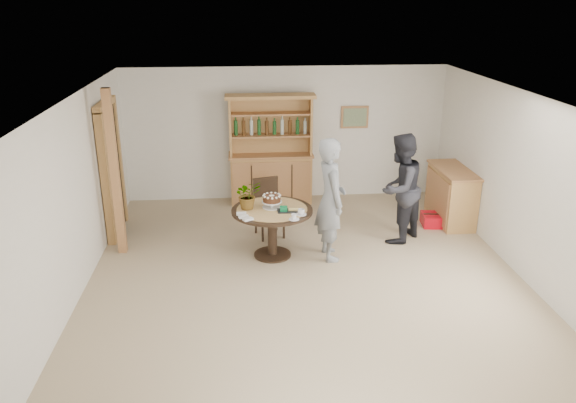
# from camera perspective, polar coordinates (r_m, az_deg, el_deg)

# --- Properties ---
(ground) EXTENTS (7.00, 7.00, 0.00)m
(ground) POSITION_cam_1_polar(r_m,az_deg,el_deg) (7.81, 1.91, -8.12)
(ground) COLOR tan
(ground) RESTS_ON ground
(room_shell) EXTENTS (6.04, 7.04, 2.52)m
(room_shell) POSITION_cam_1_polar(r_m,az_deg,el_deg) (7.16, 2.08, 4.27)
(room_shell) COLOR white
(room_shell) RESTS_ON ground
(doorway) EXTENTS (0.13, 1.10, 2.18)m
(doorway) POSITION_cam_1_polar(r_m,az_deg,el_deg) (9.43, -17.55, 3.27)
(doorway) COLOR black
(doorway) RESTS_ON ground
(pine_post) EXTENTS (0.12, 0.12, 2.50)m
(pine_post) POSITION_cam_1_polar(r_m,az_deg,el_deg) (8.59, -17.19, 2.70)
(pine_post) COLOR #AE7549
(pine_post) RESTS_ON ground
(hutch) EXTENTS (1.62, 0.54, 2.04)m
(hutch) POSITION_cam_1_polar(r_m,az_deg,el_deg) (10.52, -1.75, 3.56)
(hutch) COLOR tan
(hutch) RESTS_ON ground
(sideboard) EXTENTS (0.54, 1.26, 0.94)m
(sideboard) POSITION_cam_1_polar(r_m,az_deg,el_deg) (10.06, 16.26, 0.64)
(sideboard) COLOR tan
(sideboard) RESTS_ON ground
(dining_table) EXTENTS (1.20, 1.20, 0.76)m
(dining_table) POSITION_cam_1_polar(r_m,az_deg,el_deg) (8.30, -1.62, -1.73)
(dining_table) COLOR black
(dining_table) RESTS_ON ground
(dining_chair) EXTENTS (0.52, 0.52, 0.95)m
(dining_chair) POSITION_cam_1_polar(r_m,az_deg,el_deg) (9.09, -2.06, -0.19)
(dining_chair) COLOR black
(dining_chair) RESTS_ON ground
(birthday_cake) EXTENTS (0.30, 0.30, 0.20)m
(birthday_cake) POSITION_cam_1_polar(r_m,az_deg,el_deg) (8.24, -1.66, 0.19)
(birthday_cake) COLOR white
(birthday_cake) RESTS_ON dining_table
(flower_vase) EXTENTS (0.47, 0.44, 0.42)m
(flower_vase) POSITION_cam_1_polar(r_m,az_deg,el_deg) (8.20, -4.11, 0.69)
(flower_vase) COLOR #3F7233
(flower_vase) RESTS_ON dining_table
(gift_tray) EXTENTS (0.30, 0.20, 0.08)m
(gift_tray) POSITION_cam_1_polar(r_m,az_deg,el_deg) (8.13, -0.07, -0.83)
(gift_tray) COLOR black
(gift_tray) RESTS_ON dining_table
(coffee_cup_a) EXTENTS (0.15, 0.15, 0.09)m
(coffee_cup_a) POSITION_cam_1_polar(r_m,az_deg,el_deg) (8.00, 1.35, -1.10)
(coffee_cup_a) COLOR white
(coffee_cup_a) RESTS_ON dining_table
(coffee_cup_b) EXTENTS (0.15, 0.15, 0.08)m
(coffee_cup_b) POSITION_cam_1_polar(r_m,az_deg,el_deg) (7.83, 0.61, -1.61)
(coffee_cup_b) COLOR white
(coffee_cup_b) RESTS_ON dining_table
(napkins) EXTENTS (0.24, 0.33, 0.03)m
(napkins) POSITION_cam_1_polar(r_m,az_deg,el_deg) (7.93, -4.46, -1.52)
(napkins) COLOR white
(napkins) RESTS_ON dining_table
(teen_boy) EXTENTS (0.51, 0.71, 1.83)m
(teen_boy) POSITION_cam_1_polar(r_m,az_deg,el_deg) (8.18, 4.35, 0.22)
(teen_boy) COLOR gray
(teen_boy) RESTS_ON ground
(adult_person) EXTENTS (1.07, 1.06, 1.75)m
(adult_person) POSITION_cam_1_polar(r_m,az_deg,el_deg) (8.92, 11.27, 1.31)
(adult_person) COLOR black
(adult_person) RESTS_ON ground
(red_suitcase) EXTENTS (0.64, 0.47, 0.21)m
(red_suitcase) POSITION_cam_1_polar(r_m,az_deg,el_deg) (9.93, 15.15, -1.80)
(red_suitcase) COLOR red
(red_suitcase) RESTS_ON ground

